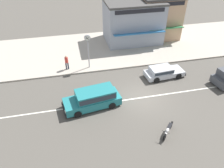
% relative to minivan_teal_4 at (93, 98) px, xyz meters
% --- Properties ---
extents(ground_plane, '(160.00, 160.00, 0.00)m').
position_rel_minivan_teal_4_xyz_m(ground_plane, '(4.44, 0.12, -0.85)').
color(ground_plane, '#544F47').
extents(lane_centre_stripe, '(50.40, 0.14, 0.01)m').
position_rel_minivan_teal_4_xyz_m(lane_centre_stripe, '(4.44, 0.12, -0.84)').
color(lane_centre_stripe, silver).
rests_on(lane_centre_stripe, ground).
extents(kerb_strip, '(68.00, 10.00, 0.15)m').
position_rel_minivan_teal_4_xyz_m(kerb_strip, '(4.44, 10.16, -0.77)').
color(kerb_strip, '#ADA393').
rests_on(kerb_strip, ground).
extents(minivan_teal_4, '(4.96, 2.41, 1.56)m').
position_rel_minivan_teal_4_xyz_m(minivan_teal_4, '(0.00, 0.00, 0.00)').
color(minivan_teal_4, teal).
rests_on(minivan_teal_4, ground).
extents(hatchback_silver_5, '(4.09, 1.95, 1.10)m').
position_rel_minivan_teal_4_xyz_m(hatchback_silver_5, '(7.41, 2.86, -0.26)').
color(hatchback_silver_5, '#B7BABF').
rests_on(hatchback_silver_5, ground).
extents(motorcycle_0, '(1.43, 1.47, 0.80)m').
position_rel_minivan_teal_4_xyz_m(motorcycle_0, '(4.79, -4.23, -0.42)').
color(motorcycle_0, black).
rests_on(motorcycle_0, ground).
extents(street_clock, '(0.62, 0.22, 3.65)m').
position_rel_minivan_teal_4_xyz_m(street_clock, '(0.44, 6.04, 1.99)').
color(street_clock, '#9E9EA3').
rests_on(street_clock, kerb_strip).
extents(pedestrian_near_clock, '(0.34, 0.34, 1.58)m').
position_rel_minivan_teal_4_xyz_m(pedestrian_near_clock, '(-1.85, 6.17, 0.22)').
color(pedestrian_near_clock, '#232838').
rests_on(pedestrian_near_clock, kerb_strip).
extents(shopfront_corner_warung, '(6.98, 5.68, 5.04)m').
position_rel_minivan_teal_4_xyz_m(shopfront_corner_warung, '(6.84, 11.67, 1.83)').
color(shopfront_corner_warung, '#999EA8').
rests_on(shopfront_corner_warung, kerb_strip).
extents(shopfront_mid_block, '(5.13, 4.87, 5.39)m').
position_rel_minivan_teal_4_xyz_m(shopfront_mid_block, '(10.44, 12.07, 2.01)').
color(shopfront_mid_block, tan).
rests_on(shopfront_mid_block, kerb_strip).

